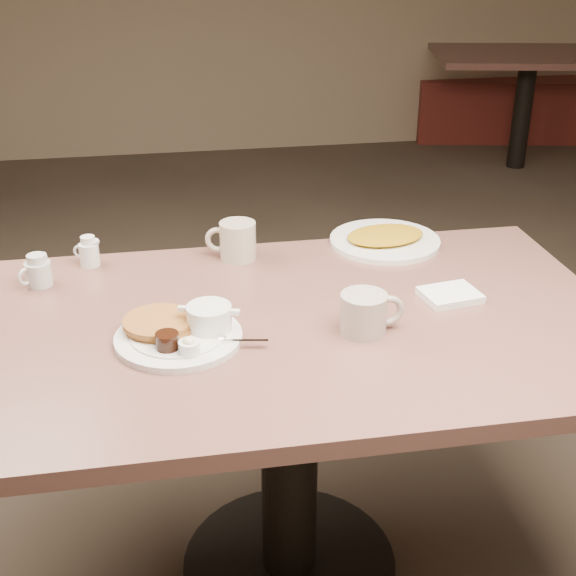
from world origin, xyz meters
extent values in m
cube|color=#4C3F33|center=(0.00, 0.00, -0.01)|extent=(7.00, 8.00, 0.02)
cube|color=#84564C|center=(0.00, 0.00, 0.73)|extent=(1.50, 0.90, 0.04)
cylinder|color=black|center=(0.00, 0.00, 0.38)|extent=(0.14, 0.14, 0.69)
cylinder|color=black|center=(0.00, 0.00, 0.01)|extent=(0.56, 0.56, 0.03)
cylinder|color=white|center=(-0.25, -0.05, 0.76)|extent=(0.34, 0.34, 0.01)
cylinder|color=white|center=(-0.25, -0.05, 0.77)|extent=(0.26, 0.26, 0.00)
cylinder|color=#A46529|center=(-0.28, -0.02, 0.77)|extent=(0.20, 0.20, 0.01)
cylinder|color=#A46529|center=(-0.29, -0.02, 0.78)|extent=(0.19, 0.19, 0.01)
cylinder|color=white|center=(-0.18, -0.04, 0.79)|extent=(0.12, 0.12, 0.05)
cube|color=white|center=(-0.24, -0.02, 0.81)|extent=(0.02, 0.02, 0.01)
cube|color=white|center=(-0.13, -0.06, 0.81)|extent=(0.02, 0.02, 0.01)
ellipsoid|color=white|center=(-0.19, -0.03, 0.81)|extent=(0.05, 0.05, 0.03)
ellipsoid|color=white|center=(-0.17, -0.05, 0.81)|extent=(0.05, 0.05, 0.02)
cylinder|color=black|center=(-0.27, -0.11, 0.78)|extent=(0.06, 0.06, 0.04)
cylinder|color=white|center=(-0.23, -0.13, 0.78)|extent=(0.06, 0.06, 0.03)
ellipsoid|color=#F9EBBE|center=(-0.23, -0.13, 0.79)|extent=(0.03, 0.03, 0.02)
cube|color=white|center=(-0.12, -0.10, 0.77)|extent=(0.11, 0.03, 0.00)
ellipsoid|color=white|center=(-0.17, -0.08, 0.77)|extent=(0.04, 0.03, 0.01)
cylinder|color=#B2A699|center=(0.15, -0.08, 0.80)|extent=(0.11, 0.11, 0.09)
cylinder|color=black|center=(0.15, -0.08, 0.83)|extent=(0.09, 0.09, 0.01)
torus|color=#B2A699|center=(0.20, -0.08, 0.80)|extent=(0.07, 0.02, 0.07)
cube|color=white|center=(0.39, 0.04, 0.76)|extent=(0.15, 0.12, 0.02)
cylinder|color=#BCB19C|center=(-0.07, 0.36, 0.80)|extent=(0.12, 0.12, 0.10)
torus|color=#BCB19C|center=(-0.12, 0.37, 0.80)|extent=(0.07, 0.03, 0.07)
cylinder|color=silver|center=(-0.57, 0.28, 0.78)|extent=(0.08, 0.08, 0.06)
cylinder|color=silver|center=(-0.57, 0.28, 0.82)|extent=(0.06, 0.06, 0.02)
cone|color=silver|center=(-0.55, 0.30, 0.82)|extent=(0.03, 0.03, 0.02)
torus|color=silver|center=(-0.60, 0.26, 0.79)|extent=(0.04, 0.04, 0.05)
cylinder|color=white|center=(-0.46, 0.38, 0.78)|extent=(0.05, 0.05, 0.06)
cylinder|color=white|center=(-0.46, 0.38, 0.82)|extent=(0.04, 0.04, 0.02)
cone|color=white|center=(-0.44, 0.37, 0.82)|extent=(0.02, 0.02, 0.02)
torus|color=white|center=(-0.48, 0.39, 0.79)|extent=(0.04, 0.02, 0.04)
cylinder|color=white|center=(0.33, 0.39, 0.76)|extent=(0.36, 0.36, 0.01)
ellipsoid|color=#C19117|center=(0.33, 0.39, 0.78)|extent=(0.25, 0.20, 0.02)
cube|color=#5D1E19|center=(2.28, 3.99, 0.23)|extent=(1.25, 0.67, 0.45)
cube|color=#5D1E19|center=(2.32, 4.18, 0.67)|extent=(1.19, 0.35, 0.90)
cube|color=brown|center=(2.13, 3.26, 0.73)|extent=(1.32, 1.01, 0.04)
cylinder|color=black|center=(2.13, 3.26, 0.35)|extent=(0.14, 0.14, 0.71)
camera|label=1|loc=(-0.27, -1.51, 1.58)|focal=48.58mm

